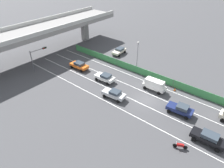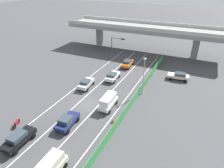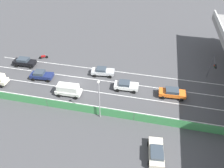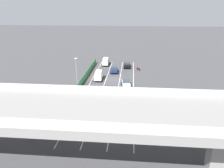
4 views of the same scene
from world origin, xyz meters
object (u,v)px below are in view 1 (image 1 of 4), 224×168
at_px(car_taxi_orange, 79,65).
at_px(motorcycle, 180,146).
at_px(car_sedan_white, 105,77).
at_px(car_sedan_black, 208,138).
at_px(parked_sedan_cream, 119,51).
at_px(street_lamp, 137,54).
at_px(traffic_cone, 175,89).
at_px(car_sedan_navy, 180,109).
at_px(car_sedan_silver, 114,94).
at_px(traffic_light, 37,55).
at_px(car_van_white, 154,84).

bearing_deg(car_taxi_orange, motorcycle, -103.80).
xyz_separation_m(car_sedan_white, car_sedan_black, (-3.11, -21.66, 0.05)).
height_order(parked_sedan_cream, street_lamp, street_lamp).
distance_m(car_sedan_black, parked_sedan_cream, 31.78).
xyz_separation_m(motorcycle, traffic_cone, (12.33, 6.50, -0.15)).
height_order(car_taxi_orange, parked_sedan_cream, car_taxi_orange).
relative_size(car_sedan_navy, motorcycle, 2.41).
bearing_deg(traffic_cone, car_taxi_orange, 105.32).
xyz_separation_m(car_sedan_navy, car_sedan_black, (-3.43, -5.52, 0.03)).
xyz_separation_m(car_sedan_silver, street_lamp, (10.67, 2.30, 3.40)).
relative_size(car_taxi_orange, traffic_light, 0.93).
bearing_deg(motorcycle, car_sedan_silver, 77.53).
relative_size(car_taxi_orange, parked_sedan_cream, 1.03).
distance_m(car_sedan_white, car_sedan_navy, 16.14).
height_order(car_sedan_silver, traffic_cone, car_sedan_silver).
distance_m(car_sedan_white, street_lamp, 8.58).
bearing_deg(parked_sedan_cream, car_taxi_orange, 170.77).
bearing_deg(parked_sedan_cream, traffic_cone, -109.48).
xyz_separation_m(car_van_white, traffic_cone, (2.31, -3.26, -0.93)).
bearing_deg(traffic_cone, parked_sedan_cream, 70.52).
bearing_deg(parked_sedan_cream, traffic_light, 154.63).
xyz_separation_m(car_sedan_white, car_taxi_orange, (0.26, 8.01, 0.02)).
bearing_deg(parked_sedan_cream, car_sedan_white, -154.34).
bearing_deg(car_sedan_navy, car_sedan_silver, 108.23).
bearing_deg(traffic_cone, car_sedan_white, 115.05).
bearing_deg(traffic_cone, car_sedan_navy, -148.16).
distance_m(car_van_white, traffic_light, 25.83).
bearing_deg(car_sedan_silver, street_lamp, 12.18).
bearing_deg(car_sedan_white, car_van_white, -69.00).
bearing_deg(car_van_white, street_lamp, 60.31).
xyz_separation_m(car_sedan_white, traffic_light, (-5.62, 14.62, 2.65)).
distance_m(car_sedan_black, street_lamp, 21.82).
xyz_separation_m(car_sedan_navy, car_taxi_orange, (-0.07, 24.14, 0.00)).
relative_size(car_sedan_navy, car_sedan_black, 0.94).
xyz_separation_m(motorcycle, street_lamp, (13.78, 16.35, 3.82)).
relative_size(car_sedan_white, traffic_light, 0.89).
height_order(motorcycle, parked_sedan_cream, parked_sedan_cream).
bearing_deg(car_sedan_silver, car_sedan_white, 57.06).
relative_size(car_sedan_white, traffic_cone, 6.62).
xyz_separation_m(car_taxi_orange, parked_sedan_cream, (12.27, -1.99, -0.03)).
height_order(car_sedan_black, traffic_light, traffic_light).
relative_size(car_taxi_orange, car_van_white, 1.02).
bearing_deg(traffic_cone, car_van_white, 125.29).
height_order(street_lamp, traffic_cone, street_lamp).
relative_size(parked_sedan_cream, street_lamp, 0.63).
distance_m(motorcycle, parked_sedan_cream, 31.51).
bearing_deg(car_van_white, traffic_light, 111.02).
bearing_deg(car_sedan_navy, car_sedan_black, -121.82).
relative_size(traffic_light, street_lamp, 0.70).
xyz_separation_m(parked_sedan_cream, traffic_cone, (-6.61, -18.68, -0.58)).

